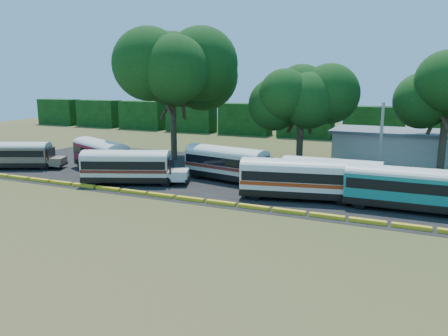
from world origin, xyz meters
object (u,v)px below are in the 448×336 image
at_px(bus_beige, 18,154).
at_px(bus_cream_west, 129,165).
at_px(tree_west, 172,69).
at_px(bus_white_red, 295,177).
at_px(bus_red, 102,154).
at_px(bus_teal, 406,186).

xyz_separation_m(bus_beige, bus_cream_west, (16.93, -1.08, 0.15)).
height_order(bus_beige, tree_west, tree_west).
bearing_deg(bus_cream_west, bus_white_red, -18.14).
height_order(bus_white_red, tree_west, tree_west).
bearing_deg(bus_red, bus_white_red, 18.52).
distance_m(bus_beige, bus_cream_west, 16.96).
bearing_deg(bus_cream_west, tree_west, 79.66).
distance_m(bus_beige, bus_red, 10.62).
bearing_deg(bus_white_red, tree_west, 135.30).
height_order(bus_teal, tree_west, tree_west).
relative_size(bus_teal, tree_west, 0.66).
xyz_separation_m(bus_cream_west, tree_west, (-3.10, 14.12, 9.81)).
height_order(bus_beige, bus_white_red, bus_white_red).
relative_size(bus_beige, bus_red, 0.88).
bearing_deg(bus_teal, bus_white_red, -178.15).
relative_size(bus_red, bus_white_red, 0.99).
bearing_deg(bus_white_red, bus_cream_west, 172.43).
distance_m(bus_red, bus_teal, 32.74).
bearing_deg(bus_cream_west, bus_red, 126.92).
height_order(bus_beige, bus_red, bus_red).
distance_m(bus_beige, bus_white_red, 33.84).
bearing_deg(bus_red, bus_cream_west, -5.63).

